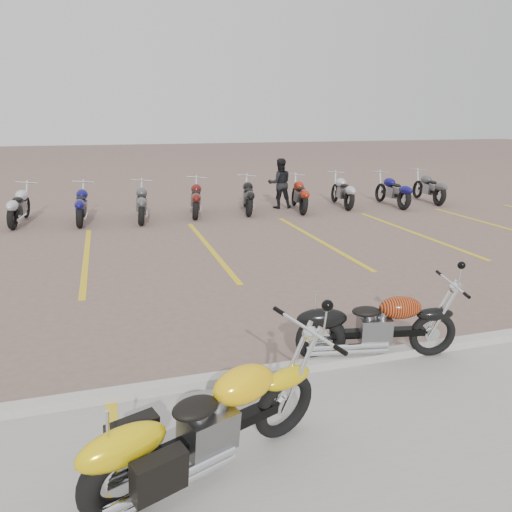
{
  "coord_description": "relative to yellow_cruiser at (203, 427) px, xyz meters",
  "views": [
    {
      "loc": [
        -2.18,
        -6.93,
        2.91
      ],
      "look_at": [
        0.05,
        0.47,
        0.75
      ],
      "focal_mm": 35.0,
      "sensor_mm": 36.0,
      "label": 1
    }
  ],
  "objects": [
    {
      "name": "person_b",
      "position": [
        4.84,
        11.85,
        0.35
      ],
      "size": [
        0.85,
        0.7,
        1.62
      ],
      "primitive_type": "imported",
      "rotation": [
        0.0,
        0.0,
        3.02
      ],
      "color": "black",
      "rests_on": "ground"
    },
    {
      "name": "bg_bike_row",
      "position": [
        1.95,
        11.4,
        0.09
      ],
      "size": [
        17.35,
        2.06,
        1.1
      ],
      "color": "black",
      "rests_on": "ground"
    },
    {
      "name": "curb",
      "position": [
        1.57,
        1.4,
        -0.4
      ],
      "size": [
        60.0,
        0.18,
        0.12
      ],
      "primitive_type": "cube",
      "color": "#ADAAA3",
      "rests_on": "ground"
    },
    {
      "name": "flame_cruiser",
      "position": [
        2.38,
        1.44,
        -0.05
      ],
      "size": [
        2.0,
        0.51,
        0.83
      ],
      "rotation": [
        0.06,
        0.0,
        -0.19
      ],
      "color": "black",
      "rests_on": "ground"
    },
    {
      "name": "parking_stripes",
      "position": [
        1.57,
        7.4,
        -0.46
      ],
      "size": [
        38.0,
        5.5,
        0.01
      ],
      "primitive_type": null,
      "color": "gold",
      "rests_on": "ground"
    },
    {
      "name": "yellow_cruiser",
      "position": [
        0.0,
        0.0,
        0.0
      ],
      "size": [
        2.15,
        0.95,
        0.93
      ],
      "rotation": [
        0.13,
        0.0,
        0.37
      ],
      "color": "black",
      "rests_on": "ground"
    },
    {
      "name": "ground",
      "position": [
        1.57,
        3.4,
        -0.46
      ],
      "size": [
        100.0,
        100.0,
        0.0
      ],
      "primitive_type": "plane",
      "color": "#745E53",
      "rests_on": "ground"
    }
  ]
}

